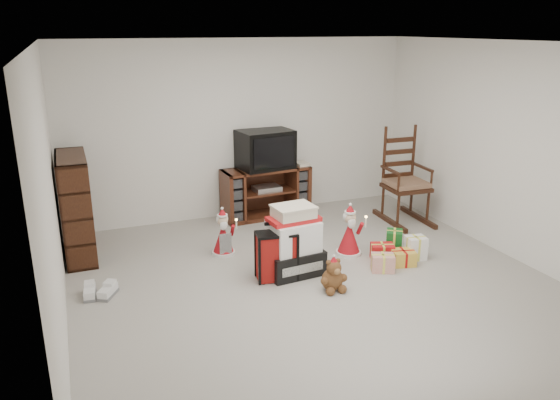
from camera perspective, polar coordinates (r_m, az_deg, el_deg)
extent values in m
cube|color=#A39D96|center=(5.97, 3.58, -8.70)|extent=(5.00, 5.00, 0.01)
cube|color=white|center=(5.35, 4.11, 16.09)|extent=(5.00, 5.00, 0.01)
cube|color=white|center=(7.81, -4.10, 7.36)|extent=(5.00, 0.01, 2.50)
cube|color=white|center=(3.56, 21.38, -6.69)|extent=(5.00, 0.01, 2.50)
cube|color=white|center=(5.03, -22.90, 0.14)|extent=(0.01, 5.00, 2.50)
cube|color=white|center=(6.95, 22.86, 4.72)|extent=(0.01, 5.00, 2.50)
cube|color=#4C2515|center=(7.87, -1.47, 0.80)|extent=(1.28, 0.52, 0.72)
cube|color=#B4B4B6|center=(7.82, -1.41, 1.22)|extent=(0.39, 0.29, 0.07)
cube|color=#3D2110|center=(6.86, -20.56, -0.67)|extent=(0.34, 1.01, 1.23)
cube|color=#3D2110|center=(7.81, 13.05, 1.29)|extent=(0.58, 0.56, 0.05)
cube|color=#9C6E55|center=(7.80, 13.08, 1.74)|extent=(0.53, 0.51, 0.06)
cube|color=#3D2110|center=(7.90, 12.28, 4.94)|extent=(0.47, 0.09, 0.85)
cube|color=#3D2110|center=(7.95, 12.82, -1.94)|extent=(0.60, 0.94, 0.06)
cube|color=black|center=(6.13, 1.38, -6.43)|extent=(0.65, 0.50, 0.28)
cube|color=white|center=(6.01, 1.41, -3.75)|extent=(0.55, 0.44, 0.34)
cube|color=red|center=(5.94, 1.42, -2.01)|extent=(0.58, 0.35, 0.05)
cube|color=beige|center=(5.92, 1.43, -1.28)|extent=(0.44, 0.35, 0.11)
cube|color=maroon|center=(5.93, -0.37, -5.87)|extent=(0.45, 0.28, 0.55)
cube|color=black|center=(5.89, -0.73, -2.42)|extent=(0.22, 0.06, 0.03)
ellipsoid|color=brown|center=(5.79, 5.49, -8.28)|extent=(0.23, 0.20, 0.25)
sphere|color=brown|center=(5.71, 5.66, -7.08)|extent=(0.16, 0.16, 0.16)
cone|color=#AA121A|center=(6.64, 7.22, -3.96)|extent=(0.29, 0.29, 0.42)
sphere|color=beige|center=(6.55, 7.31, -1.82)|extent=(0.14, 0.14, 0.14)
cone|color=#AA121A|center=(6.51, 7.35, -0.91)|extent=(0.13, 0.13, 0.11)
cylinder|color=silver|center=(6.54, 8.95, -2.31)|extent=(0.02, 0.02, 0.13)
cone|color=#AA121A|center=(6.64, -5.97, -4.08)|extent=(0.27, 0.27, 0.39)
sphere|color=beige|center=(6.55, -6.03, -2.12)|extent=(0.13, 0.13, 0.13)
cone|color=#AA121A|center=(6.52, -6.06, -1.28)|extent=(0.12, 0.12, 0.10)
cylinder|color=silver|center=(6.51, -4.58, -2.59)|extent=(0.02, 0.02, 0.12)
cube|color=white|center=(5.96, -19.27, -9.20)|extent=(0.14, 0.29, 0.10)
cube|color=white|center=(5.96, -17.54, -9.00)|extent=(0.24, 0.30, 0.10)
cube|color=red|center=(6.53, 11.00, -5.44)|extent=(0.23, 0.23, 0.23)
cube|color=#1A6821|center=(6.79, 11.27, -4.53)|extent=(0.23, 0.23, 0.23)
cube|color=yellow|center=(6.55, 13.27, -5.54)|extent=(0.23, 0.23, 0.23)
cube|color=white|center=(6.27, 12.17, -6.51)|extent=(0.23, 0.23, 0.23)
cube|color=white|center=(6.78, 13.66, -4.75)|extent=(0.23, 0.23, 0.23)
cube|color=black|center=(7.73, -1.56, 5.33)|extent=(0.80, 0.61, 0.54)
cube|color=black|center=(7.49, -0.86, 4.93)|extent=(0.63, 0.10, 0.43)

